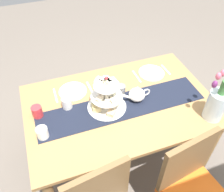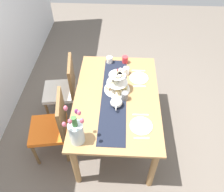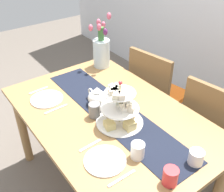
{
  "view_description": "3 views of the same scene",
  "coord_description": "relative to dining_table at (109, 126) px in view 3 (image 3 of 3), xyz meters",
  "views": [
    {
      "loc": [
        0.5,
        1.22,
        2.11
      ],
      "look_at": [
        0.06,
        -0.03,
        0.81
      ],
      "focal_mm": 38.69,
      "sensor_mm": 36.0,
      "label": 1
    },
    {
      "loc": [
        -1.78,
        -0.04,
        2.61
      ],
      "look_at": [
        -0.02,
        0.05,
        0.76
      ],
      "focal_mm": 36.53,
      "sensor_mm": 36.0,
      "label": 2
    },
    {
      "loc": [
        1.16,
        -0.83,
        1.84
      ],
      "look_at": [
        -0.04,
        0.05,
        0.84
      ],
      "focal_mm": 43.55,
      "sensor_mm": 36.0,
      "label": 3
    }
  ],
  "objects": [
    {
      "name": "ground_plane",
      "position": [
        0.0,
        0.0,
        -0.63
      ],
      "size": [
        8.0,
        8.0,
        0.0
      ],
      "primitive_type": "plane",
      "color": "#6B6056"
    },
    {
      "name": "mug_white_text",
      "position": [
        0.4,
        -0.1,
        0.15
      ],
      "size": [
        0.08,
        0.08,
        0.09
      ],
      "primitive_type": "cylinder",
      "color": "white",
      "rests_on": "dining_table"
    },
    {
      "name": "tulip_vase",
      "position": [
        -0.6,
        0.35,
        0.25
      ],
      "size": [
        0.18,
        0.18,
        0.46
      ],
      "color": "silver",
      "rests_on": "dining_table"
    },
    {
      "name": "cream_jug",
      "position": [
        0.62,
        0.12,
        0.15
      ],
      "size": [
        0.08,
        0.08,
        0.08
      ],
      "primitive_type": "cylinder",
      "color": "white",
      "rests_on": "dining_table"
    },
    {
      "name": "chair_right",
      "position": [
        0.36,
        0.71,
        -0.13
      ],
      "size": [
        0.47,
        0.47,
        0.91
      ],
      "color": "brown",
      "rests_on": "ground_plane"
    },
    {
      "name": "mug_orange",
      "position": [
        0.63,
        -0.09,
        0.15
      ],
      "size": [
        0.08,
        0.08,
        0.09
      ],
      "primitive_type": "cylinder",
      "color": "red",
      "rests_on": "dining_table"
    },
    {
      "name": "chair_left",
      "position": [
        -0.27,
        0.71,
        -0.13
      ],
      "size": [
        0.48,
        0.48,
        0.91
      ],
      "color": "brown",
      "rests_on": "ground_plane"
    },
    {
      "name": "dinner_plate_left",
      "position": [
        -0.4,
        -0.26,
        0.11
      ],
      "size": [
        0.23,
        0.23,
        0.01
      ],
      "primitive_type": "cylinder",
      "color": "white",
      "rests_on": "dining_table"
    },
    {
      "name": "tiered_cake_stand",
      "position": [
        0.12,
        -0.0,
        0.21
      ],
      "size": [
        0.3,
        0.3,
        0.3
      ],
      "color": "beige",
      "rests_on": "table_runner"
    },
    {
      "name": "knife_right",
      "position": [
        0.47,
        -0.26,
        0.11
      ],
      "size": [
        0.01,
        0.17,
        0.01
      ],
      "primitive_type": "cube",
      "rotation": [
        0.0,
        0.0,
        0.0
      ],
      "color": "silver",
      "rests_on": "dining_table"
    },
    {
      "name": "table_runner",
      "position": [
        0.0,
        0.03,
        0.11
      ],
      "size": [
        1.32,
        0.28,
        0.0
      ],
      "primitive_type": "cube",
      "color": "black",
      "rests_on": "dining_table"
    },
    {
      "name": "fork_right",
      "position": [
        0.18,
        -0.26,
        0.11
      ],
      "size": [
        0.03,
        0.15,
        0.01
      ],
      "primitive_type": "cube",
      "rotation": [
        0.0,
        0.0,
        0.06
      ],
      "color": "silver",
      "rests_on": "dining_table"
    },
    {
      "name": "teapot",
      "position": [
        -0.14,
        0.0,
        0.16
      ],
      "size": [
        0.24,
        0.13,
        0.14
      ],
      "color": "white",
      "rests_on": "table_runner"
    },
    {
      "name": "knife_left",
      "position": [
        -0.25,
        -0.26,
        0.11
      ],
      "size": [
        0.02,
        0.17,
        0.01
      ],
      "primitive_type": "cube",
      "rotation": [
        0.0,
        0.0,
        0.03
      ],
      "color": "silver",
      "rests_on": "dining_table"
    },
    {
      "name": "dining_table",
      "position": [
        0.0,
        0.0,
        0.0
      ],
      "size": [
        1.48,
        0.96,
        0.74
      ],
      "color": "#A37747",
      "rests_on": "ground_plane"
    },
    {
      "name": "mug_grey",
      "position": [
        -0.03,
        -0.09,
        0.16
      ],
      "size": [
        0.08,
        0.08,
        0.09
      ],
      "primitive_type": "cylinder",
      "color": "slate",
      "rests_on": "table_runner"
    },
    {
      "name": "fork_left",
      "position": [
        -0.54,
        -0.26,
        0.11
      ],
      "size": [
        0.02,
        0.15,
        0.01
      ],
      "primitive_type": "cube",
      "rotation": [
        0.0,
        0.0,
        0.05
      ],
      "color": "silver",
      "rests_on": "dining_table"
    },
    {
      "name": "dinner_plate_right",
      "position": [
        0.32,
        -0.26,
        0.11
      ],
      "size": [
        0.23,
        0.23,
        0.01
      ],
      "primitive_type": "cylinder",
      "color": "white",
      "rests_on": "dining_table"
    }
  ]
}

